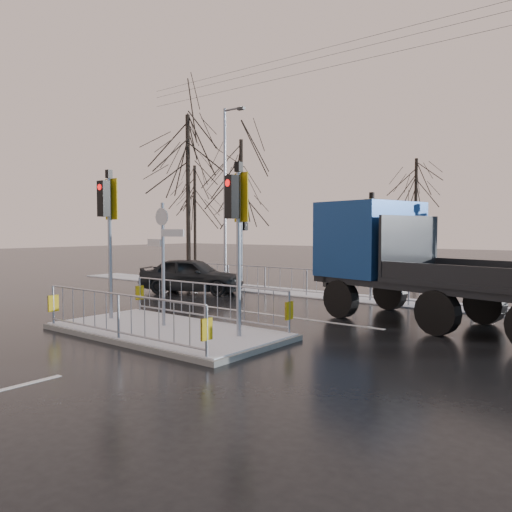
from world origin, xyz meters
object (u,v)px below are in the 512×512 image
Objects in this scene: car_far_lane at (192,275)px; street_lamp_left at (226,188)px; traffic_island at (166,318)px; flatbed_truck at (399,256)px.

street_lamp_left is (-1.17, 3.43, 3.78)m from car_far_lane.
traffic_island reaches higher than car_far_lane.
traffic_island is 0.78× the size of flatbed_truck.
car_far_lane is 0.55× the size of flatbed_truck.
flatbed_truck is 0.94× the size of street_lamp_left.
street_lamp_left is (-6.42, 9.49, 4.10)m from traffic_island.
car_far_lane is at bearing 176.52° from flatbed_truck.
traffic_island is 1.43× the size of car_far_lane.
flatbed_truck is (3.66, 5.52, 1.40)m from traffic_island.
street_lamp_left reaches higher than flatbed_truck.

